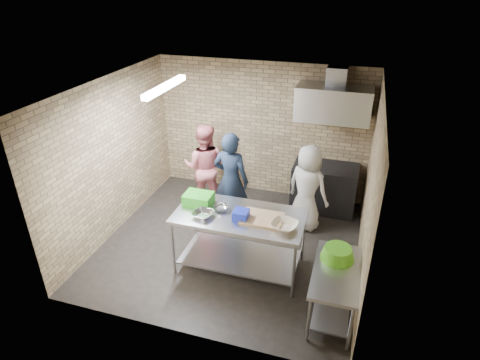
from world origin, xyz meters
name	(u,v)px	position (x,y,z in m)	size (l,w,h in m)	color
floor	(231,244)	(0.00, 0.00, 0.00)	(4.20, 4.20, 0.00)	black
ceiling	(229,88)	(0.00, 0.00, 2.70)	(4.20, 4.20, 0.00)	black
back_wall	(262,130)	(0.00, 2.00, 1.35)	(4.20, 0.06, 2.70)	tan
front_wall	(176,249)	(0.00, -2.00, 1.35)	(4.20, 0.06, 2.70)	tan
left_wall	(113,157)	(-2.10, 0.00, 1.35)	(0.06, 4.00, 2.70)	tan
right_wall	(370,193)	(2.10, 0.00, 1.35)	(0.06, 4.00, 2.70)	tan
prep_table	(240,241)	(0.32, -0.52, 0.48)	(1.93, 0.97, 0.97)	silver
side_counter	(334,292)	(1.80, -1.10, 0.38)	(0.60, 1.20, 0.75)	silver
stove	(324,187)	(1.35, 1.65, 0.45)	(1.20, 0.70, 0.90)	black
range_hood	(333,104)	(1.35, 1.70, 2.10)	(1.30, 0.60, 0.60)	silver
hood_duct	(337,76)	(1.35, 1.85, 2.55)	(0.35, 0.30, 0.30)	#A5A8AD
wall_shelf	(350,112)	(1.65, 1.89, 1.92)	(0.80, 0.20, 0.04)	#3F2B19
fluorescent_fixture	(165,87)	(-1.00, 0.00, 2.64)	(0.10, 1.25, 0.08)	white
green_crate	(198,199)	(-0.38, -0.40, 1.05)	(0.43, 0.32, 0.17)	green
blue_tub	(241,215)	(0.37, -0.62, 1.04)	(0.21, 0.21, 0.14)	#1B2DCB
cutting_board	(262,218)	(0.67, -0.54, 0.98)	(0.59, 0.45, 0.03)	tan
mixing_bowl_a	(203,214)	(-0.18, -0.72, 1.00)	(0.30, 0.30, 0.07)	silver
mixing_bowl_b	(222,208)	(0.02, -0.47, 1.00)	(0.23, 0.23, 0.07)	#B1B3B8
ceramic_bowl	(284,225)	(1.02, -0.67, 1.01)	(0.37, 0.37, 0.09)	beige
green_basin	(338,253)	(1.78, -0.85, 0.83)	(0.46, 0.46, 0.17)	#59C626
bottle_green	(360,107)	(1.80, 1.89, 2.02)	(0.06, 0.06, 0.15)	green
man_navy	(231,181)	(-0.19, 0.60, 0.90)	(0.65, 0.43, 1.79)	black
woman_pink	(205,167)	(-0.88, 1.09, 0.84)	(0.82, 0.64, 1.69)	#DA737A
woman_white	(307,188)	(1.12, 0.92, 0.79)	(0.77, 0.50, 1.58)	silver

